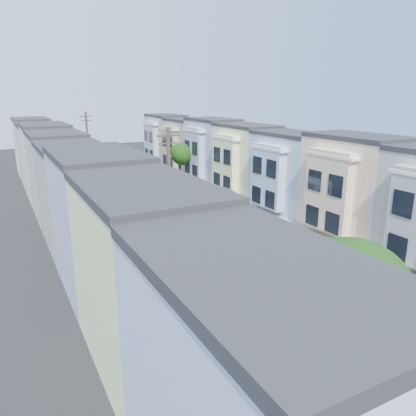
# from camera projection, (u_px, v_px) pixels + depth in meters

# --- Properties ---
(ground) EXTENTS (160.00, 160.00, 0.00)m
(ground) POSITION_uv_depth(u_px,v_px,m) (260.00, 263.00, 30.43)
(ground) COLOR black
(ground) RESTS_ON ground
(road_slab) EXTENTS (12.00, 70.00, 0.02)m
(road_slab) POSITION_uv_depth(u_px,v_px,m) (179.00, 213.00, 43.19)
(road_slab) COLOR black
(road_slab) RESTS_ON ground
(curb_left) EXTENTS (0.30, 70.00, 0.15)m
(curb_left) POSITION_uv_depth(u_px,v_px,m) (123.00, 220.00, 40.46)
(curb_left) COLOR gray
(curb_left) RESTS_ON ground
(curb_right) EXTENTS (0.30, 70.00, 0.15)m
(curb_right) POSITION_uv_depth(u_px,v_px,m) (228.00, 205.00, 45.88)
(curb_right) COLOR gray
(curb_right) RESTS_ON ground
(sidewalk_left) EXTENTS (2.60, 70.00, 0.15)m
(sidewalk_left) POSITION_uv_depth(u_px,v_px,m) (110.00, 222.00, 39.88)
(sidewalk_left) COLOR gray
(sidewalk_left) RESTS_ON ground
(sidewalk_right) EXTENTS (2.60, 70.00, 0.15)m
(sidewalk_right) POSITION_uv_depth(u_px,v_px,m) (238.00, 204.00, 46.47)
(sidewalk_right) COLOR gray
(sidewalk_right) RESTS_ON ground
(centerline) EXTENTS (0.12, 70.00, 0.01)m
(centerline) POSITION_uv_depth(u_px,v_px,m) (179.00, 213.00, 43.19)
(centerline) COLOR gold
(centerline) RESTS_ON ground
(townhouse_row_left) EXTENTS (5.00, 70.00, 8.50)m
(townhouse_row_left) POSITION_uv_depth(u_px,v_px,m) (71.00, 228.00, 38.19)
(townhouse_row_left) COLOR #ACBFE2
(townhouse_row_left) RESTS_ON ground
(townhouse_row_right) EXTENTS (5.00, 70.00, 8.50)m
(townhouse_row_right) POSITION_uv_depth(u_px,v_px,m) (265.00, 200.00, 48.19)
(townhouse_row_right) COLOR #ACBFE2
(townhouse_row_right) RESTS_ON ground
(tree_a) EXTENTS (4.70, 4.70, 7.52)m
(tree_a) POSITION_uv_depth(u_px,v_px,m) (346.00, 304.00, 14.23)
(tree_a) COLOR black
(tree_a) RESTS_ON ground
(tree_b) EXTENTS (4.70, 4.70, 7.39)m
(tree_b) POSITION_uv_depth(u_px,v_px,m) (211.00, 227.00, 22.79)
(tree_b) COLOR black
(tree_b) RESTS_ON ground
(tree_c) EXTENTS (4.09, 4.09, 6.48)m
(tree_c) POSITION_uv_depth(u_px,v_px,m) (153.00, 200.00, 31.03)
(tree_c) COLOR black
(tree_c) RESTS_ON ground
(tree_d) EXTENTS (4.70, 4.70, 7.30)m
(tree_d) POSITION_uv_depth(u_px,v_px,m) (108.00, 166.00, 42.38)
(tree_d) COLOR black
(tree_d) RESTS_ON ground
(tree_e) EXTENTS (4.70, 4.70, 6.83)m
(tree_e) POSITION_uv_depth(u_px,v_px,m) (83.00, 155.00, 53.19)
(tree_e) COLOR black
(tree_e) RESTS_ON ground
(tree_far_r) EXTENTS (3.10, 3.10, 5.45)m
(tree_far_r) POSITION_uv_depth(u_px,v_px,m) (181.00, 155.00, 57.61)
(tree_far_r) COLOR black
(tree_far_r) RESTS_ON ground
(utility_pole_near) EXTENTS (1.60, 0.26, 10.00)m
(utility_pole_near) POSITION_uv_depth(u_px,v_px,m) (170.00, 201.00, 27.90)
(utility_pole_near) COLOR #42301E
(utility_pole_near) RESTS_ON ground
(utility_pole_far) EXTENTS (1.60, 0.26, 10.00)m
(utility_pole_far) POSITION_uv_depth(u_px,v_px,m) (89.00, 153.00, 50.02)
(utility_pole_far) COLOR #42301E
(utility_pole_far) RESTS_ON ground
(fedex_truck) EXTENTS (2.49, 6.48, 3.11)m
(fedex_truck) POSITION_uv_depth(u_px,v_px,m) (206.00, 203.00, 40.44)
(fedex_truck) COLOR white
(fedex_truck) RESTS_ON ground
(lead_sedan) EXTENTS (2.33, 4.74, 1.30)m
(lead_sedan) POSITION_uv_depth(u_px,v_px,m) (174.00, 193.00, 48.92)
(lead_sedan) COLOR black
(lead_sedan) RESTS_ON ground
(parked_left_b) EXTENTS (2.19, 4.76, 1.50)m
(parked_left_b) POSITION_uv_depth(u_px,v_px,m) (277.00, 327.00, 20.74)
(parked_left_b) COLOR black
(parked_left_b) RESTS_ON ground
(parked_left_c) EXTENTS (1.78, 4.06, 1.29)m
(parked_left_c) POSITION_uv_depth(u_px,v_px,m) (202.00, 269.00, 27.93)
(parked_left_c) COLOR #A1A1A1
(parked_left_c) RESTS_ON ground
(parked_left_d) EXTENTS (2.03, 4.41, 1.39)m
(parked_left_d) POSITION_uv_depth(u_px,v_px,m) (148.00, 224.00, 37.34)
(parked_left_d) COLOR #310903
(parked_left_d) RESTS_ON ground
(parked_right_b) EXTENTS (1.71, 4.37, 1.44)m
(parked_right_b) POSITION_uv_depth(u_px,v_px,m) (332.00, 253.00, 30.37)
(parked_right_b) COLOR white
(parked_right_b) RESTS_ON ground
(parked_right_c) EXTENTS (1.72, 4.29, 1.41)m
(parked_right_c) POSITION_uv_depth(u_px,v_px,m) (214.00, 198.00, 46.27)
(parked_right_c) COLOR black
(parked_right_c) RESTS_ON ground
(parked_right_d) EXTENTS (1.52, 3.78, 1.22)m
(parked_right_d) POSITION_uv_depth(u_px,v_px,m) (172.00, 180.00, 56.64)
(parked_right_d) COLOR black
(parked_right_d) RESTS_ON ground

